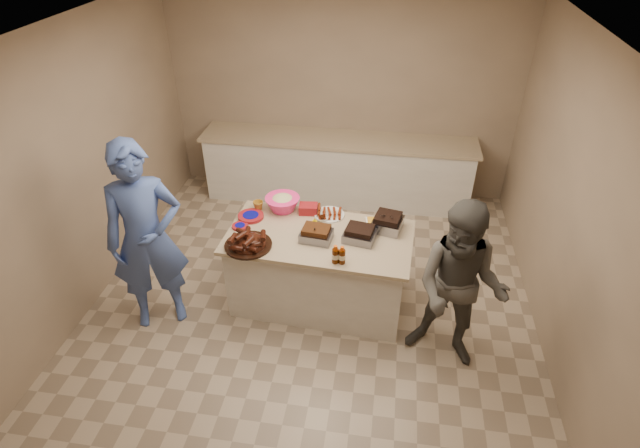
# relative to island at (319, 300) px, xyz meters

# --- Properties ---
(room) EXTENTS (4.50, 5.00, 2.70)m
(room) POSITION_rel_island_xyz_m (-0.08, -0.09, 0.00)
(room) COLOR gray
(room) RESTS_ON ground
(back_counter) EXTENTS (3.60, 0.64, 0.90)m
(back_counter) POSITION_rel_island_xyz_m (-0.08, 2.11, 0.45)
(back_counter) COLOR silver
(back_counter) RESTS_ON ground
(island) EXTENTS (1.83, 1.05, 0.84)m
(island) POSITION_rel_island_xyz_m (0.00, 0.00, 0.00)
(island) COLOR silver
(island) RESTS_ON ground
(rib_platter) EXTENTS (0.51, 0.51, 0.18)m
(rib_platter) POSITION_rel_island_xyz_m (-0.63, -0.26, 0.84)
(rib_platter) COLOR #3D160C
(rib_platter) RESTS_ON island
(pulled_pork_tray) EXTENTS (0.31, 0.25, 0.09)m
(pulled_pork_tray) POSITION_rel_island_xyz_m (-0.02, -0.07, 0.84)
(pulled_pork_tray) COLOR #47230F
(pulled_pork_tray) RESTS_ON island
(brisket_tray) EXTENTS (0.33, 0.29, 0.09)m
(brisket_tray) POSITION_rel_island_xyz_m (0.39, -0.01, 0.84)
(brisket_tray) COLOR black
(brisket_tray) RESTS_ON island
(roasting_pan) EXTENTS (0.33, 0.33, 0.11)m
(roasting_pan) POSITION_rel_island_xyz_m (0.64, 0.21, 0.84)
(roasting_pan) COLOR gray
(roasting_pan) RESTS_ON island
(coleslaw_bowl) EXTENTS (0.38, 0.38, 0.24)m
(coleslaw_bowl) POSITION_rel_island_xyz_m (-0.44, 0.40, 0.84)
(coleslaw_bowl) COLOR #FD2D81
(coleslaw_bowl) RESTS_ON island
(sausage_plate) EXTENTS (0.35, 0.35, 0.05)m
(sausage_plate) POSITION_rel_island_xyz_m (0.05, 0.37, 0.84)
(sausage_plate) COLOR silver
(sausage_plate) RESTS_ON island
(mac_cheese_dish) EXTENTS (0.33, 0.26, 0.08)m
(mac_cheese_dish) POSITION_rel_island_xyz_m (0.58, 0.21, 0.84)
(mac_cheese_dish) COLOR gold
(mac_cheese_dish) RESTS_ON island
(bbq_bottle_a) EXTENTS (0.06, 0.06, 0.18)m
(bbq_bottle_a) POSITION_rel_island_xyz_m (0.20, -0.38, 0.84)
(bbq_bottle_a) COLOR #451A02
(bbq_bottle_a) RESTS_ON island
(bbq_bottle_b) EXTENTS (0.06, 0.06, 0.18)m
(bbq_bottle_b) POSITION_rel_island_xyz_m (0.26, -0.38, 0.84)
(bbq_bottle_b) COLOR #451A02
(bbq_bottle_b) RESTS_ON island
(mustard_bottle) EXTENTS (0.05, 0.05, 0.13)m
(mustard_bottle) POSITION_rel_island_xyz_m (-0.06, 0.09, 0.84)
(mustard_bottle) COLOR #E0B700
(mustard_bottle) RESTS_ON island
(sauce_bowl) EXTENTS (0.13, 0.05, 0.13)m
(sauce_bowl) POSITION_rel_island_xyz_m (-0.01, 0.27, 0.84)
(sauce_bowl) COLOR silver
(sauce_bowl) RESTS_ON island
(plate_stack_large) EXTENTS (0.28, 0.28, 0.03)m
(plate_stack_large) POSITION_rel_island_xyz_m (-0.73, 0.21, 0.84)
(plate_stack_large) COLOR maroon
(plate_stack_large) RESTS_ON island
(plate_stack_small) EXTENTS (0.17, 0.17, 0.02)m
(plate_stack_small) POSITION_rel_island_xyz_m (-0.79, 0.02, 0.84)
(plate_stack_small) COLOR maroon
(plate_stack_small) RESTS_ON island
(plastic_cup) EXTENTS (0.11, 0.10, 0.11)m
(plastic_cup) POSITION_rel_island_xyz_m (-0.69, 0.36, 0.84)
(plastic_cup) COLOR #AF7C24
(plastic_cup) RESTS_ON island
(basket_stack) EXTENTS (0.20, 0.16, 0.09)m
(basket_stack) POSITION_rel_island_xyz_m (-0.17, 0.38, 0.84)
(basket_stack) COLOR maroon
(basket_stack) RESTS_ON island
(guest_blue) EXTENTS (1.47, 2.03, 0.46)m
(guest_blue) POSITION_rel_island_xyz_m (-1.52, -0.45, 0.00)
(guest_blue) COLOR #435EA8
(guest_blue) RESTS_ON ground
(guest_gray) EXTENTS (1.23, 1.79, 0.62)m
(guest_gray) POSITION_rel_island_xyz_m (1.28, -0.54, 0.00)
(guest_gray) COLOR #55534D
(guest_gray) RESTS_ON ground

